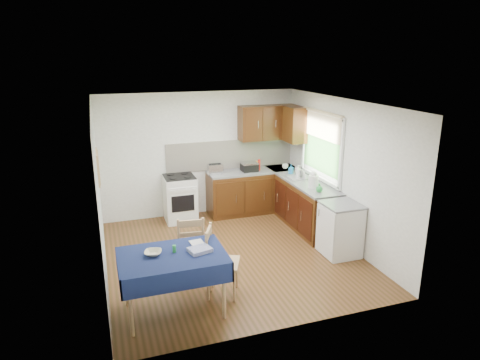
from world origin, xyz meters
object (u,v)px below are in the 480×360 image
object	(u,v)px
sandwich_press	(249,167)
dish_rack	(300,177)
dining_table	(172,262)
kettle	(313,180)
chair_near	(219,260)
toaster	(215,169)
chair_far	(191,245)

from	to	relation	value
sandwich_press	dish_rack	size ratio (longest dim) A/B	0.75
dining_table	kettle	bearing A→B (deg)	54.46
chair_near	sandwich_press	distance (m)	3.24
toaster	kettle	size ratio (longest dim) A/B	0.96
dining_table	sandwich_press	distance (m)	3.75
dining_table	chair_far	distance (m)	0.94
dining_table	chair_near	distance (m)	0.73
chair_far	sandwich_press	distance (m)	2.88
toaster	dish_rack	world-z (taller)	toaster
chair_near	sandwich_press	size ratio (longest dim) A/B	3.12
toaster	kettle	world-z (taller)	kettle
sandwich_press	toaster	bearing A→B (deg)	-169.69
toaster	sandwich_press	xyz separation A→B (m)	(0.73, -0.02, -0.01)
sandwich_press	dining_table	bearing A→B (deg)	-113.32
sandwich_press	dish_rack	bearing A→B (deg)	-35.36
kettle	chair_far	bearing A→B (deg)	-161.21
chair_near	kettle	world-z (taller)	kettle
chair_far	dish_rack	distance (m)	2.90
kettle	dish_rack	bearing A→B (deg)	85.61
toaster	dining_table	bearing A→B (deg)	-89.81
dining_table	kettle	world-z (taller)	kettle
toaster	sandwich_press	size ratio (longest dim) A/B	0.91
dining_table	toaster	world-z (taller)	toaster
dish_rack	chair_far	bearing A→B (deg)	-127.45
chair_near	sandwich_press	bearing A→B (deg)	-3.34
chair_far	toaster	distance (m)	2.52
toaster	kettle	distance (m)	2.03
chair_far	chair_near	distance (m)	0.66
chair_far	kettle	xyz separation A→B (m)	(2.43, 0.83, 0.52)
dining_table	toaster	distance (m)	3.41
chair_near	toaster	bearing A→B (deg)	9.38
chair_near	dining_table	bearing A→B (deg)	132.25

